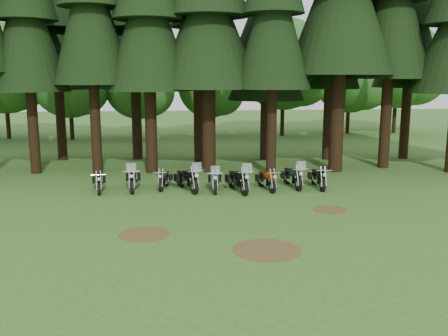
{
  "coord_description": "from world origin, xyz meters",
  "views": [
    {
      "loc": [
        -1.83,
        -18.96,
        5.5
      ],
      "look_at": [
        0.51,
        5.0,
        1.0
      ],
      "focal_mm": 40.0,
      "sensor_mm": 36.0,
      "label": 1
    }
  ],
  "objects_px": {
    "motorcycle_5": "(238,181)",
    "motorcycle_6": "(267,181)",
    "motorcycle_4": "(215,181)",
    "motorcycle_7": "(293,178)",
    "motorcycle_0": "(99,183)",
    "motorcycle_8": "(318,179)",
    "motorcycle_2": "(164,180)",
    "motorcycle_3": "(187,180)",
    "motorcycle_1": "(133,180)"
  },
  "relations": [
    {
      "from": "motorcycle_5",
      "to": "motorcycle_6",
      "type": "height_order",
      "value": "motorcycle_5"
    },
    {
      "from": "motorcycle_4",
      "to": "motorcycle_7",
      "type": "height_order",
      "value": "motorcycle_7"
    },
    {
      "from": "motorcycle_0",
      "to": "motorcycle_7",
      "type": "distance_m",
      "value": 9.42
    },
    {
      "from": "motorcycle_8",
      "to": "motorcycle_7",
      "type": "bearing_deg",
      "value": 170.86
    },
    {
      "from": "motorcycle_0",
      "to": "motorcycle_5",
      "type": "relative_size",
      "value": 0.84
    },
    {
      "from": "motorcycle_2",
      "to": "motorcycle_4",
      "type": "distance_m",
      "value": 2.56
    },
    {
      "from": "motorcycle_3",
      "to": "motorcycle_6",
      "type": "xyz_separation_m",
      "value": [
        3.83,
        -0.19,
        -0.07
      ]
    },
    {
      "from": "motorcycle_3",
      "to": "motorcycle_5",
      "type": "distance_m",
      "value": 2.45
    },
    {
      "from": "motorcycle_2",
      "to": "motorcycle_3",
      "type": "distance_m",
      "value": 1.28
    },
    {
      "from": "motorcycle_5",
      "to": "motorcycle_6",
      "type": "distance_m",
      "value": 1.46
    },
    {
      "from": "motorcycle_4",
      "to": "motorcycle_8",
      "type": "bearing_deg",
      "value": 4.46
    },
    {
      "from": "motorcycle_0",
      "to": "motorcycle_1",
      "type": "bearing_deg",
      "value": -3.22
    },
    {
      "from": "motorcycle_0",
      "to": "motorcycle_2",
      "type": "relative_size",
      "value": 1.03
    },
    {
      "from": "motorcycle_6",
      "to": "motorcycle_7",
      "type": "height_order",
      "value": "motorcycle_7"
    },
    {
      "from": "motorcycle_2",
      "to": "motorcycle_0",
      "type": "bearing_deg",
      "value": -162.94
    },
    {
      "from": "motorcycle_7",
      "to": "motorcycle_1",
      "type": "bearing_deg",
      "value": 171.82
    },
    {
      "from": "motorcycle_4",
      "to": "motorcycle_6",
      "type": "height_order",
      "value": "motorcycle_4"
    },
    {
      "from": "motorcycle_6",
      "to": "motorcycle_2",
      "type": "bearing_deg",
      "value": 160.3
    },
    {
      "from": "motorcycle_0",
      "to": "motorcycle_5",
      "type": "height_order",
      "value": "motorcycle_5"
    },
    {
      "from": "motorcycle_1",
      "to": "motorcycle_2",
      "type": "bearing_deg",
      "value": 7.31
    },
    {
      "from": "motorcycle_5",
      "to": "motorcycle_6",
      "type": "relative_size",
      "value": 1.16
    },
    {
      "from": "motorcycle_2",
      "to": "motorcycle_4",
      "type": "xyz_separation_m",
      "value": [
        2.45,
        -0.75,
        0.05
      ]
    },
    {
      "from": "motorcycle_7",
      "to": "motorcycle_8",
      "type": "height_order",
      "value": "motorcycle_7"
    },
    {
      "from": "motorcycle_0",
      "to": "motorcycle_3",
      "type": "height_order",
      "value": "motorcycle_3"
    },
    {
      "from": "motorcycle_1",
      "to": "motorcycle_8",
      "type": "height_order",
      "value": "motorcycle_1"
    },
    {
      "from": "motorcycle_2",
      "to": "motorcycle_7",
      "type": "xyz_separation_m",
      "value": [
        6.34,
        -0.42,
        0.08
      ]
    },
    {
      "from": "motorcycle_2",
      "to": "motorcycle_6",
      "type": "xyz_separation_m",
      "value": [
        4.97,
        -0.79,
        0.02
      ]
    },
    {
      "from": "motorcycle_6",
      "to": "motorcycle_7",
      "type": "distance_m",
      "value": 1.43
    },
    {
      "from": "motorcycle_0",
      "to": "motorcycle_5",
      "type": "xyz_separation_m",
      "value": [
        6.62,
        -0.69,
        0.09
      ]
    },
    {
      "from": "motorcycle_5",
      "to": "motorcycle_8",
      "type": "relative_size",
      "value": 1.1
    },
    {
      "from": "motorcycle_7",
      "to": "motorcycle_8",
      "type": "bearing_deg",
      "value": -17.17
    },
    {
      "from": "motorcycle_1",
      "to": "motorcycle_6",
      "type": "bearing_deg",
      "value": -6.94
    },
    {
      "from": "motorcycle_2",
      "to": "motorcycle_4",
      "type": "height_order",
      "value": "motorcycle_4"
    },
    {
      "from": "motorcycle_1",
      "to": "motorcycle_3",
      "type": "height_order",
      "value": "motorcycle_3"
    },
    {
      "from": "motorcycle_7",
      "to": "motorcycle_2",
      "type": "bearing_deg",
      "value": 169.26
    },
    {
      "from": "motorcycle_3",
      "to": "motorcycle_7",
      "type": "xyz_separation_m",
      "value": [
        5.21,
        0.18,
        -0.02
      ]
    },
    {
      "from": "motorcycle_1",
      "to": "motorcycle_7",
      "type": "relative_size",
      "value": 1.01
    },
    {
      "from": "motorcycle_0",
      "to": "motorcycle_4",
      "type": "relative_size",
      "value": 0.94
    },
    {
      "from": "motorcycle_3",
      "to": "motorcycle_5",
      "type": "relative_size",
      "value": 0.97
    },
    {
      "from": "motorcycle_4",
      "to": "motorcycle_8",
      "type": "distance_m",
      "value": 5.13
    },
    {
      "from": "motorcycle_1",
      "to": "motorcycle_8",
      "type": "distance_m",
      "value": 9.08
    },
    {
      "from": "motorcycle_3",
      "to": "motorcycle_0",
      "type": "bearing_deg",
      "value": 156.06
    },
    {
      "from": "motorcycle_5",
      "to": "motorcycle_8",
      "type": "distance_m",
      "value": 4.06
    },
    {
      "from": "motorcycle_8",
      "to": "motorcycle_3",
      "type": "bearing_deg",
      "value": -179.3
    },
    {
      "from": "motorcycle_4",
      "to": "motorcycle_6",
      "type": "xyz_separation_m",
      "value": [
        2.51,
        -0.04,
        -0.02
      ]
    },
    {
      "from": "motorcycle_3",
      "to": "motorcycle_6",
      "type": "relative_size",
      "value": 1.12
    },
    {
      "from": "motorcycle_6",
      "to": "motorcycle_8",
      "type": "relative_size",
      "value": 0.95
    },
    {
      "from": "motorcycle_0",
      "to": "motorcycle_2",
      "type": "distance_m",
      "value": 3.11
    },
    {
      "from": "motorcycle_0",
      "to": "motorcycle_4",
      "type": "distance_m",
      "value": 5.54
    },
    {
      "from": "motorcycle_2",
      "to": "motorcycle_3",
      "type": "bearing_deg",
      "value": -18.08
    }
  ]
}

